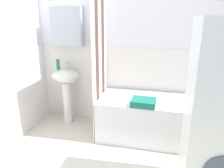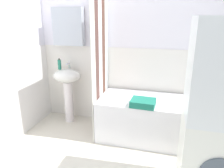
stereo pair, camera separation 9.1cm
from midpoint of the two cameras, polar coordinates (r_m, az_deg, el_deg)
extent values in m
cube|color=white|center=(3.22, 6.28, 9.50)|extent=(3.60, 0.05, 2.40)
cube|color=white|center=(3.32, 5.87, -0.87)|extent=(3.60, 0.02, 1.20)
cube|color=silver|center=(3.40, -12.66, 14.59)|extent=(0.48, 0.12, 0.56)
cube|color=white|center=(3.01, -27.97, 6.99)|extent=(0.05, 1.81, 2.40)
cube|color=white|center=(3.13, -25.95, -3.81)|extent=(0.02, 1.81, 1.20)
cylinder|color=white|center=(3.52, -12.44, -4.80)|extent=(0.14, 0.14, 0.66)
ellipsoid|color=white|center=(3.38, -12.92, 1.99)|extent=(0.44, 0.34, 0.20)
cylinder|color=silver|center=(3.44, -12.34, 4.43)|extent=(0.03, 0.03, 0.05)
cylinder|color=silver|center=(3.38, -12.76, 5.15)|extent=(0.02, 0.10, 0.02)
sphere|color=silver|center=(3.42, -12.43, 5.82)|extent=(0.03, 0.03, 0.03)
cylinder|color=#22755D|center=(3.38, -14.86, 4.88)|extent=(0.05, 0.05, 0.15)
sphere|color=#2B2321|center=(3.36, -14.98, 6.31)|extent=(0.02, 0.02, 0.02)
cube|color=white|center=(3.07, 11.34, -9.09)|extent=(1.63, 0.70, 0.57)
cube|color=white|center=(2.70, -5.86, 3.62)|extent=(0.01, 0.14, 2.00)
cube|color=brown|center=(2.83, -4.94, 4.30)|extent=(0.01, 0.14, 2.00)
cube|color=white|center=(2.96, -4.09, 4.91)|extent=(0.01, 0.14, 2.00)
cube|color=brown|center=(3.09, -3.32, 5.48)|extent=(0.01, 0.14, 2.00)
cube|color=white|center=(3.22, -2.61, 5.99)|extent=(0.01, 0.14, 2.00)
cylinder|color=white|center=(3.26, 24.61, -1.60)|extent=(0.06, 0.06, 0.19)
cylinder|color=black|center=(3.23, 24.85, 0.23)|extent=(0.04, 0.04, 0.02)
cylinder|color=#1C795F|center=(3.22, 22.78, -1.54)|extent=(0.05, 0.05, 0.20)
cylinder|color=#2A1F23|center=(3.19, 23.02, 0.35)|extent=(0.03, 0.03, 0.02)
cylinder|color=gold|center=(3.22, 21.42, -1.66)|extent=(0.07, 0.07, 0.17)
cylinder|color=#2B2425|center=(3.19, 21.61, -0.01)|extent=(0.05, 0.05, 0.02)
cube|color=#1D725D|center=(2.74, 7.39, -4.85)|extent=(0.31, 0.27, 0.08)
cube|color=white|center=(2.28, 24.60, -16.99)|extent=(0.58, 0.56, 0.83)
camera|label=1|loc=(0.05, -90.91, -0.29)|focal=34.51mm
camera|label=2|loc=(0.05, 89.09, 0.29)|focal=34.51mm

